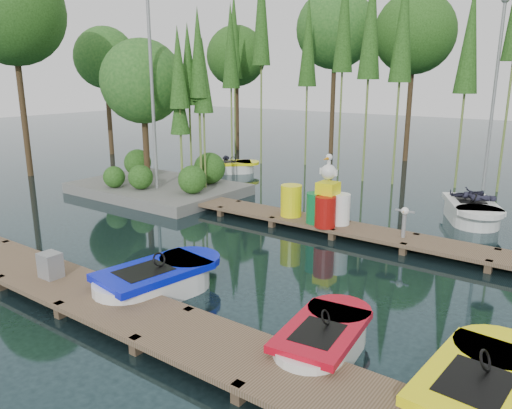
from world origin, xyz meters
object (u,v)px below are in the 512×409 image
Objects in this scene: boat_yellow_far at (231,167)px; yellow_barrel at (291,201)px; boat_blue at (156,282)px; boat_red at (323,341)px; drum_cluster at (327,204)px; utility_cabinet at (50,265)px; island at (154,109)px.

boat_yellow_far is 2.69× the size of yellow_barrel.
boat_blue is 5.88m from yellow_barrel.
yellow_barrel is at bearing 119.65° from boat_red.
yellow_barrel is 1.32m from drum_cluster.
boat_yellow_far is 13.50m from utility_cabinet.
drum_cluster is at bearing -6.74° from yellow_barrel.
drum_cluster is (1.30, -0.15, 0.12)m from yellow_barrel.
boat_blue is at bearing -43.34° from island.
boat_yellow_far is (-7.12, 11.32, -0.02)m from boat_blue.
boat_red is at bearing -53.61° from yellow_barrel.
island reaches higher than boat_yellow_far.
boat_blue is 5.74× the size of utility_cabinet.
boat_blue is 1.20× the size of boat_red.
island is 8.33m from drum_cluster.
yellow_barrel reaches higher than boat_yellow_far.
drum_cluster is at bearing 89.73° from boat_blue.
boat_yellow_far is 9.84m from drum_cluster.
island is at bearing 123.05° from utility_cabinet.
utility_cabinet is at bearing -102.76° from yellow_barrel.
utility_cabinet is (-1.96, -1.16, 0.28)m from boat_blue.
yellow_barrel is (6.74, -5.47, 0.52)m from boat_yellow_far.
yellow_barrel is (-4.30, 5.84, 0.54)m from boat_red.
boat_red is 6.46m from drum_cluster.
boat_red is (3.92, 0.01, -0.04)m from boat_blue.
utility_cabinet is 7.44m from drum_cluster.
boat_red is 4.80× the size of utility_cabinet.
island is 2.20× the size of boat_blue.
yellow_barrel is at bearing -6.78° from island.
drum_cluster is at bearing -6.77° from island.
drum_cluster reaches higher than boat_yellow_far.
utility_cabinet is at bearing -56.95° from island.
boat_red is at bearing -67.80° from boat_yellow_far.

